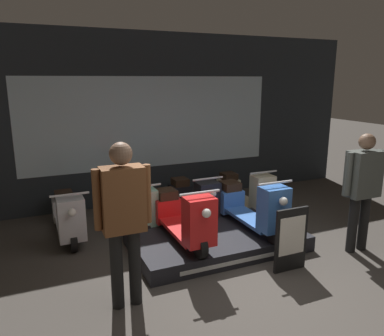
# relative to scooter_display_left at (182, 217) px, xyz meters

# --- Properties ---
(ground_plane) EXTENTS (30.00, 30.00, 0.00)m
(ground_plane) POSITION_rel_scooter_display_left_xyz_m (0.37, -1.20, -0.54)
(ground_plane) COLOR #423D38
(shop_wall_back) EXTENTS (8.77, 0.09, 3.20)m
(shop_wall_back) POSITION_rel_scooter_display_left_xyz_m (0.37, 2.43, 1.06)
(shop_wall_back) COLOR #23282D
(shop_wall_back) RESTS_ON ground_plane
(display_platform) EXTENTS (2.39, 1.39, 0.22)m
(display_platform) POSITION_rel_scooter_display_left_xyz_m (0.54, 0.03, -0.44)
(display_platform) COLOR black
(display_platform) RESTS_ON ground_plane
(scooter_display_left) EXTENTS (0.52, 1.61, 0.84)m
(scooter_display_left) POSITION_rel_scooter_display_left_xyz_m (0.00, 0.00, 0.00)
(scooter_display_left) COLOR black
(scooter_display_left) RESTS_ON display_platform
(scooter_display_right) EXTENTS (0.52, 1.61, 0.84)m
(scooter_display_right) POSITION_rel_scooter_display_left_xyz_m (1.08, 0.00, 0.00)
(scooter_display_right) COLOR black
(scooter_display_right) RESTS_ON display_platform
(scooter_backrow_0) EXTENTS (0.52, 1.61, 0.84)m
(scooter_backrow_0) POSITION_rel_scooter_display_left_xyz_m (-1.36, 1.26, -0.22)
(scooter_backrow_0) COLOR black
(scooter_backrow_0) RESTS_ON ground_plane
(scooter_backrow_1) EXTENTS (0.52, 1.61, 0.84)m
(scooter_backrow_1) POSITION_rel_scooter_display_left_xyz_m (-0.32, 1.26, -0.22)
(scooter_backrow_1) COLOR black
(scooter_backrow_1) RESTS_ON ground_plane
(scooter_backrow_2) EXTENTS (0.52, 1.61, 0.84)m
(scooter_backrow_2) POSITION_rel_scooter_display_left_xyz_m (0.72, 1.26, -0.22)
(scooter_backrow_2) COLOR black
(scooter_backrow_2) RESTS_ON ground_plane
(scooter_backrow_3) EXTENTS (0.52, 1.61, 0.84)m
(scooter_backrow_3) POSITION_rel_scooter_display_left_xyz_m (1.76, 1.26, -0.22)
(scooter_backrow_3) COLOR black
(scooter_backrow_3) RESTS_ON ground_plane
(person_left_browsing) EXTENTS (0.59, 0.24, 1.76)m
(person_left_browsing) POSITION_rel_scooter_display_left_xyz_m (-0.98, -0.86, 0.50)
(person_left_browsing) COLOR black
(person_left_browsing) RESTS_ON ground_plane
(person_right_browsing) EXTENTS (0.62, 0.26, 1.65)m
(person_right_browsing) POSITION_rel_scooter_display_left_xyz_m (2.29, -0.86, 0.44)
(person_right_browsing) COLOR black
(person_right_browsing) RESTS_ON ground_plane
(price_sign_board) EXTENTS (0.46, 0.04, 0.82)m
(price_sign_board) POSITION_rel_scooter_display_left_xyz_m (1.07, -0.95, -0.13)
(price_sign_board) COLOR black
(price_sign_board) RESTS_ON ground_plane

